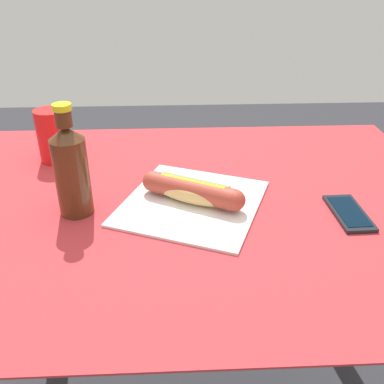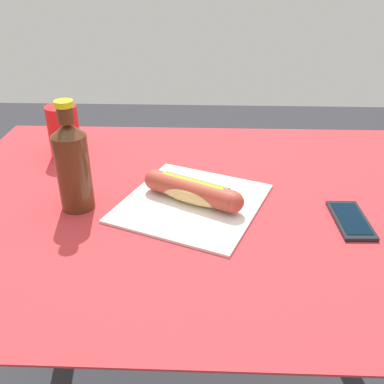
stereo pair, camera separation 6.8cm
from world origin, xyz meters
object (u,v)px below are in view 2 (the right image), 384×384
Objects in this scene: soda_bottle at (73,164)px; drinking_cup at (64,131)px; cell_phone at (351,220)px; hot_dog at (192,191)px.

soda_bottle reaches higher than drinking_cup.
cell_phone is at bearing -3.91° from soda_bottle.
hot_dog reaches higher than cell_phone.
soda_bottle is (-0.57, 0.04, 0.10)m from cell_phone.
hot_dog is 0.33m from cell_phone.
drinking_cup is at bearing 111.08° from soda_bottle.
hot_dog is at bearing 4.97° from soda_bottle.
hot_dog is 0.93× the size of soda_bottle.
soda_bottle is at bearing 176.09° from cell_phone.
drinking_cup is at bearing 144.82° from hot_dog.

